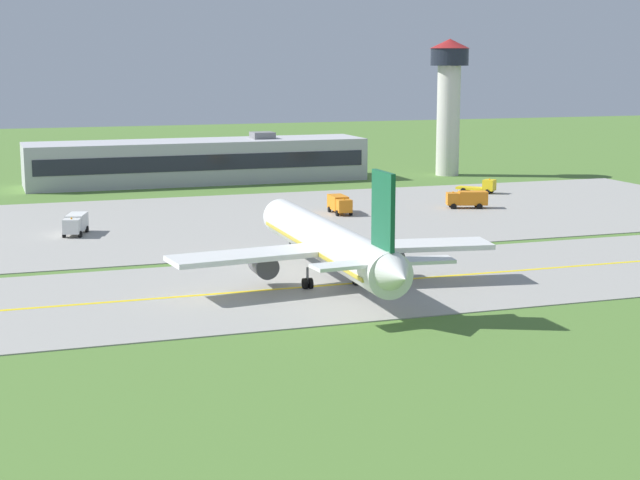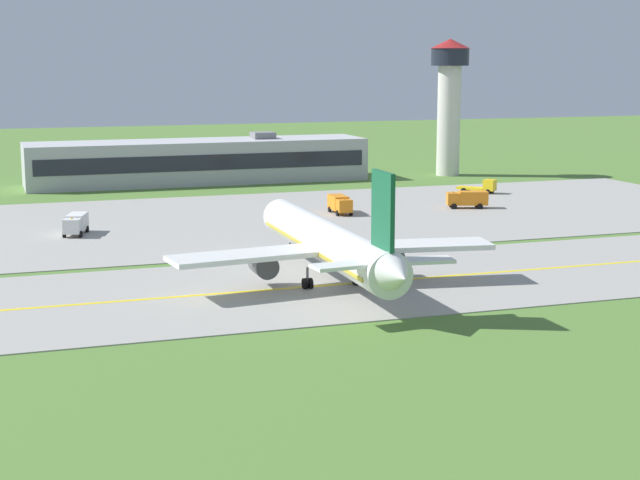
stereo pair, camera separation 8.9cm
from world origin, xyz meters
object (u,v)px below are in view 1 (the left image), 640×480
at_px(service_truck_pushback, 467,198).
at_px(control_tower, 449,93).
at_px(service_truck_catering, 76,223).
at_px(airplane_lead, 328,243).
at_px(service_truck_fuel, 482,187).
at_px(service_truck_baggage, 340,204).

distance_m(service_truck_pushback, control_tower, 46.42).
height_order(service_truck_pushback, control_tower, control_tower).
distance_m(service_truck_catering, service_truck_pushback, 57.56).
bearing_deg(airplane_lead, service_truck_catering, 119.49).
bearing_deg(service_truck_catering, service_truck_pushback, 4.36).
height_order(service_truck_fuel, service_truck_catering, service_truck_catering).
distance_m(service_truck_baggage, control_tower, 55.87).
bearing_deg(service_truck_fuel, service_truck_pushback, -125.31).
bearing_deg(service_truck_fuel, airplane_lead, -130.11).
xyz_separation_m(airplane_lead, service_truck_catering, (-20.80, 36.77, -2.60)).
distance_m(airplane_lead, service_truck_baggage, 45.60).
xyz_separation_m(service_truck_baggage, service_truck_fuel, (30.08, 13.31, -0.35)).
height_order(service_truck_baggage, service_truck_catering, same).
bearing_deg(service_truck_fuel, service_truck_catering, -164.42).
height_order(service_truck_fuel, service_truck_pushback, service_truck_pushback).
distance_m(service_truck_fuel, control_tower, 30.81).
height_order(service_truck_catering, control_tower, control_tower).
distance_m(service_truck_fuel, service_truck_pushback, 17.76).
height_order(airplane_lead, control_tower, control_tower).
distance_m(service_truck_baggage, service_truck_fuel, 32.89).
distance_m(service_truck_baggage, service_truck_catering, 37.98).
bearing_deg(service_truck_pushback, service_truck_catering, -175.64).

